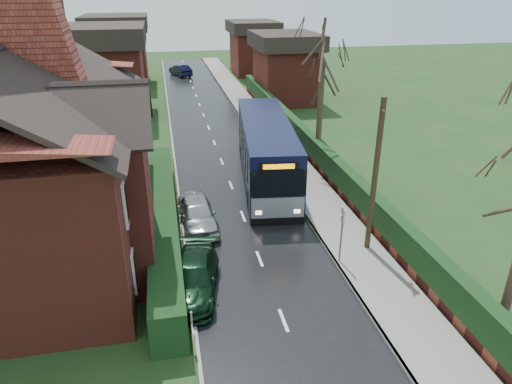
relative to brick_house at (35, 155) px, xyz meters
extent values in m
plane|color=#2C421C|center=(8.73, -4.78, -4.38)|extent=(140.00, 140.00, 0.00)
cube|color=black|center=(8.73, 5.22, -4.37)|extent=(6.00, 100.00, 0.02)
cube|color=slate|center=(12.98, 5.22, -4.31)|extent=(2.50, 100.00, 0.14)
cube|color=gray|center=(11.78, 5.22, -4.31)|extent=(0.12, 100.00, 0.14)
cube|color=gray|center=(5.68, 5.22, -4.33)|extent=(0.12, 100.00, 0.10)
cube|color=black|center=(4.83, 0.22, -3.58)|extent=(1.20, 16.00, 1.60)
cube|color=maroon|center=(14.53, 5.22, -4.08)|extent=(0.30, 50.00, 0.60)
cube|color=black|center=(14.53, 5.22, -3.18)|extent=(0.60, 50.00, 1.20)
cube|color=maroon|center=(-0.27, 0.22, -1.38)|extent=(8.00, 14.00, 6.00)
cube|color=maroon|center=(3.23, -2.78, -1.38)|extent=(2.50, 4.00, 6.00)
cube|color=brown|center=(0.73, 4.22, 4.82)|extent=(0.90, 1.40, 2.20)
cube|color=silver|center=(3.78, -4.78, -2.78)|extent=(0.08, 1.20, 1.60)
cube|color=black|center=(3.81, -4.78, -2.78)|extent=(0.03, 0.95, 1.35)
cube|color=silver|center=(3.78, -4.78, -0.18)|extent=(0.08, 1.20, 1.60)
cube|color=black|center=(3.81, -4.78, -0.18)|extent=(0.03, 0.95, 1.35)
cube|color=silver|center=(3.78, -0.78, -2.78)|extent=(0.08, 1.20, 1.60)
cube|color=black|center=(3.81, -0.78, -2.78)|extent=(0.03, 0.95, 1.35)
cube|color=silver|center=(3.78, -0.78, -0.18)|extent=(0.08, 1.20, 1.60)
cube|color=black|center=(3.81, -0.78, -0.18)|extent=(0.03, 0.95, 1.35)
cube|color=silver|center=(3.78, 3.22, -2.78)|extent=(0.08, 1.20, 1.60)
cube|color=black|center=(3.81, 3.22, -2.78)|extent=(0.03, 0.95, 1.35)
cube|color=silver|center=(3.78, 3.22, -0.18)|extent=(0.08, 1.20, 1.60)
cube|color=black|center=(3.81, 3.22, -0.18)|extent=(0.03, 0.95, 1.35)
cube|color=silver|center=(3.78, 5.72, -2.78)|extent=(0.08, 1.20, 1.60)
cube|color=black|center=(3.81, 5.72, -2.78)|extent=(0.03, 0.95, 1.35)
cube|color=silver|center=(3.78, 5.72, -0.18)|extent=(0.08, 1.20, 1.60)
cube|color=black|center=(3.81, 5.72, -0.18)|extent=(0.03, 0.95, 1.35)
cube|color=black|center=(10.93, 5.76, -3.40)|extent=(4.08, 11.93, 1.21)
cube|color=black|center=(10.93, 5.76, -2.15)|extent=(4.10, 11.93, 1.28)
cube|color=black|center=(10.93, 5.76, -1.17)|extent=(4.08, 11.93, 0.70)
cube|color=black|center=(10.93, 5.76, -4.19)|extent=(4.08, 11.93, 0.37)
cube|color=gray|center=(10.22, 0.01, -3.42)|extent=(2.55, 0.43, 1.06)
cube|color=black|center=(10.22, -0.02, -2.14)|extent=(2.38, 0.37, 1.38)
cube|color=black|center=(10.22, -0.02, -1.29)|extent=(1.86, 0.31, 0.37)
cube|color=#FF8C00|center=(10.21, -0.06, -1.29)|extent=(1.46, 0.22, 0.23)
cube|color=black|center=(10.22, 0.00, -4.14)|extent=(2.60, 0.46, 0.32)
cube|color=#FFF2CC|center=(9.29, 0.07, -3.63)|extent=(0.30, 0.09, 0.19)
cube|color=#FFF2CC|center=(11.14, -0.16, -3.63)|extent=(0.30, 0.09, 0.19)
cylinder|color=black|center=(9.28, 2.20, -3.87)|extent=(0.42, 1.05, 1.02)
cylinder|color=black|center=(11.67, 1.90, -3.87)|extent=(0.42, 1.05, 1.02)
cylinder|color=black|center=(10.20, 9.62, -3.87)|extent=(0.42, 1.05, 1.02)
cylinder|color=black|center=(12.59, 9.33, -3.87)|extent=(0.42, 1.05, 1.02)
imported|color=#ABABAF|center=(6.43, 0.68, -3.68)|extent=(1.89, 4.16, 1.38)
imported|color=black|center=(5.83, -4.46, -3.75)|extent=(2.51, 4.53, 1.24)
imported|color=black|center=(7.78, 41.16, -3.67)|extent=(2.92, 4.52, 1.41)
cylinder|color=slate|center=(11.93, -3.77, -3.06)|extent=(0.07, 0.07, 2.62)
cube|color=silver|center=(11.93, -3.77, -1.94)|extent=(0.06, 0.39, 0.30)
cube|color=silver|center=(11.93, -3.77, -2.31)|extent=(0.05, 0.36, 0.26)
cylinder|color=black|center=(13.53, -2.97, -0.98)|extent=(0.23, 0.23, 6.78)
cube|color=black|center=(13.53, -2.97, 1.92)|extent=(0.38, 0.84, 0.08)
cylinder|color=#382C21|center=(14.73, 7.46, -1.07)|extent=(0.36, 0.36, 6.62)
camera|label=1|loc=(5.26, -18.91, 6.30)|focal=32.00mm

